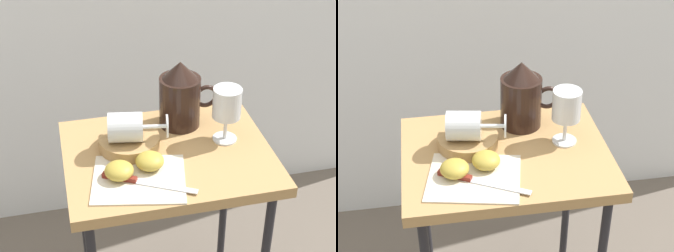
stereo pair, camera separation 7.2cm
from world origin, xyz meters
The scene contains 9 objects.
table centered at (0.00, 0.00, 0.60)m, with size 0.53×0.41×0.68m.
linen_napkin centered at (-0.09, -0.09, 0.68)m, with size 0.22×0.19×0.00m, color beige.
basket_tray centered at (-0.09, 0.04, 0.70)m, with size 0.16×0.16×0.04m, color #AD8451.
pitcher centered at (0.06, 0.12, 0.76)m, with size 0.16×0.11×0.19m.
wine_glass_upright centered at (0.16, 0.02, 0.78)m, with size 0.07×0.07×0.15m.
wine_glass_tipped_near centered at (-0.10, 0.03, 0.75)m, with size 0.16×0.09×0.08m.
apple_half_left centered at (-0.14, -0.08, 0.70)m, with size 0.07×0.07×0.04m, color #B29938.
apple_half_right centered at (-0.06, -0.06, 0.70)m, with size 0.07×0.07×0.04m, color #B29938.
knife centered at (-0.10, -0.10, 0.69)m, with size 0.21×0.12×0.01m.
Camera 2 is at (-0.18, -1.11, 1.50)m, focal length 58.34 mm.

